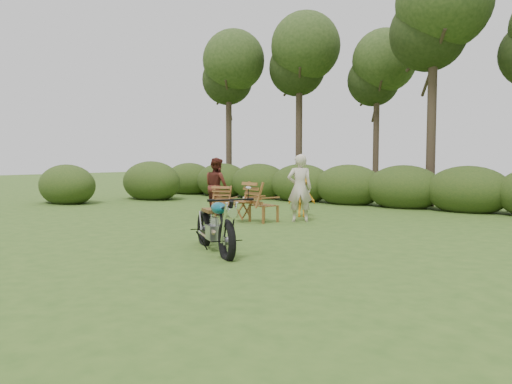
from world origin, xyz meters
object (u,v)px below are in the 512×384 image
Objects in this scene: side_table at (243,211)px; adult_a at (300,222)px; lawn_chair_right at (264,222)px; adult_b at (217,214)px; motorcycle at (215,251)px; cup at (245,199)px; lawn_chair_left at (226,217)px; child at (302,217)px.

adult_a is (1.13, 0.91, -0.27)m from side_table.
adult_a is (0.70, 0.59, 0.00)m from lawn_chair_right.
adult_b is (-1.63, 0.79, -0.27)m from side_table.
lawn_chair_right is (-1.74, 3.64, 0.00)m from motorcycle.
side_table is at bearing -138.30° from cup.
motorcycle reaches higher than lawn_chair_right.
lawn_chair_left is at bearing 160.91° from motorcycle.
lawn_chair_right is at bearing 51.11° from child.
adult_a reaches higher than side_table.
side_table is at bearing -0.16° from adult_a.
motorcycle is 3.78× the size of side_table.
side_table is (-2.17, 3.33, 0.27)m from motorcycle.
adult_b is (-0.62, 0.30, 0.00)m from lawn_chair_left.
adult_b is (-1.68, 0.75, -0.59)m from cup.
motorcycle reaches higher than lawn_chair_left.
adult_a reaches higher than lawn_chair_right.
lawn_chair_right is at bearing 146.65° from motorcycle.
motorcycle reaches higher than child.
lawn_chair_right is at bearing 152.33° from lawn_chair_left.
adult_a reaches higher than child.
cup reaches higher than lawn_chair_right.
side_table reaches higher than lawn_chair_left.
motorcycle is 4.97m from lawn_chair_left.
cup is (-0.38, -0.27, 0.59)m from lawn_chair_right.
lawn_chair_left is at bearing 6.84° from child.
adult_b reaches higher than side_table.
adult_a reaches higher than motorcycle.
cup reaches higher than side_table.
adult_a is 1.08m from child.
side_table is at bearing 133.64° from lawn_chair_left.
motorcycle is 3.99m from side_table.
lawn_chair_right is 8.50× the size of cup.
cup reaches higher than child.
adult_b is 2.44m from child.
lawn_chair_left is (-3.19, 3.82, 0.00)m from motorcycle.
lawn_chair_left is 0.69m from adult_b.
child is at bearing -82.24° from lawn_chair_right.
adult_b reaches higher than motorcycle.
adult_b is at bearing -36.54° from adult_a.
adult_a is at bearing 38.68° from cup.
lawn_chair_left is 7.23× the size of cup.
adult_b is at bearing 163.80° from motorcycle.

